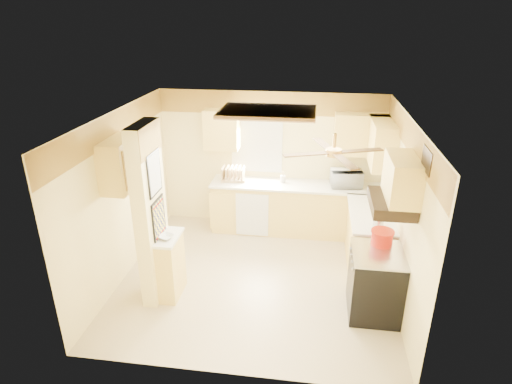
# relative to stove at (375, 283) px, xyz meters

# --- Properties ---
(floor) EXTENTS (4.00, 4.00, 0.00)m
(floor) POSITION_rel_stove_xyz_m (-1.67, 0.55, -0.46)
(floor) COLOR #CEB88E
(floor) RESTS_ON ground
(ceiling) EXTENTS (4.00, 4.00, 0.00)m
(ceiling) POSITION_rel_stove_xyz_m (-1.67, 0.55, 2.04)
(ceiling) COLOR white
(ceiling) RESTS_ON wall_back
(wall_back) EXTENTS (4.00, 0.00, 4.00)m
(wall_back) POSITION_rel_stove_xyz_m (-1.67, 2.45, 0.79)
(wall_back) COLOR #FEE99B
(wall_back) RESTS_ON floor
(wall_front) EXTENTS (4.00, 0.00, 4.00)m
(wall_front) POSITION_rel_stove_xyz_m (-1.67, -1.35, 0.79)
(wall_front) COLOR #FEE99B
(wall_front) RESTS_ON floor
(wall_left) EXTENTS (0.00, 3.80, 3.80)m
(wall_left) POSITION_rel_stove_xyz_m (-3.67, 0.55, 0.79)
(wall_left) COLOR #FEE99B
(wall_left) RESTS_ON floor
(wall_right) EXTENTS (0.00, 3.80, 3.80)m
(wall_right) POSITION_rel_stove_xyz_m (0.33, 0.55, 0.79)
(wall_right) COLOR #FEE99B
(wall_right) RESTS_ON floor
(wallpaper_border) EXTENTS (4.00, 0.02, 0.40)m
(wallpaper_border) POSITION_rel_stove_xyz_m (-1.67, 2.43, 1.84)
(wallpaper_border) COLOR gold
(wallpaper_border) RESTS_ON wall_back
(partition_column) EXTENTS (0.20, 0.70, 2.50)m
(partition_column) POSITION_rel_stove_xyz_m (-3.02, 0.00, 0.79)
(partition_column) COLOR #FEE99B
(partition_column) RESTS_ON floor
(partition_ledge) EXTENTS (0.25, 0.55, 0.90)m
(partition_ledge) POSITION_rel_stove_xyz_m (-2.80, 0.00, -0.01)
(partition_ledge) COLOR #FDDB74
(partition_ledge) RESTS_ON floor
(ledge_top) EXTENTS (0.28, 0.58, 0.04)m
(ledge_top) POSITION_rel_stove_xyz_m (-2.80, 0.00, 0.46)
(ledge_top) COLOR white
(ledge_top) RESTS_ON partition_ledge
(lower_cabinets_back) EXTENTS (3.00, 0.60, 0.90)m
(lower_cabinets_back) POSITION_rel_stove_xyz_m (-1.17, 2.15, -0.01)
(lower_cabinets_back) COLOR #FDDB74
(lower_cabinets_back) RESTS_ON floor
(lower_cabinets_right) EXTENTS (0.60, 1.40, 0.90)m
(lower_cabinets_right) POSITION_rel_stove_xyz_m (0.03, 1.15, -0.01)
(lower_cabinets_right) COLOR #FDDB74
(lower_cabinets_right) RESTS_ON floor
(countertop_back) EXTENTS (3.04, 0.64, 0.04)m
(countertop_back) POSITION_rel_stove_xyz_m (-1.17, 2.14, 0.46)
(countertop_back) COLOR white
(countertop_back) RESTS_ON lower_cabinets_back
(countertop_right) EXTENTS (0.64, 1.44, 0.04)m
(countertop_right) POSITION_rel_stove_xyz_m (0.02, 1.15, 0.46)
(countertop_right) COLOR white
(countertop_right) RESTS_ON lower_cabinets_right
(dishwasher_panel) EXTENTS (0.58, 0.02, 0.80)m
(dishwasher_panel) POSITION_rel_stove_xyz_m (-1.92, 1.84, -0.03)
(dishwasher_panel) COLOR white
(dishwasher_panel) RESTS_ON lower_cabinets_back
(window) EXTENTS (0.92, 0.02, 1.02)m
(window) POSITION_rel_stove_xyz_m (-1.92, 2.44, 1.09)
(window) COLOR white
(window) RESTS_ON wall_back
(upper_cab_back_left) EXTENTS (0.60, 0.35, 0.70)m
(upper_cab_back_left) POSITION_rel_stove_xyz_m (-2.52, 2.27, 1.39)
(upper_cab_back_left) COLOR #FDDB74
(upper_cab_back_left) RESTS_ON wall_back
(upper_cab_back_right) EXTENTS (0.90, 0.35, 0.70)m
(upper_cab_back_right) POSITION_rel_stove_xyz_m (-0.12, 2.27, 1.39)
(upper_cab_back_right) COLOR #FDDB74
(upper_cab_back_right) RESTS_ON wall_back
(upper_cab_right) EXTENTS (0.35, 1.00, 0.70)m
(upper_cab_right) POSITION_rel_stove_xyz_m (0.16, 1.80, 1.39)
(upper_cab_right) COLOR #FDDB74
(upper_cab_right) RESTS_ON wall_right
(upper_cab_left_wall) EXTENTS (0.35, 0.75, 0.70)m
(upper_cab_left_wall) POSITION_rel_stove_xyz_m (-3.49, 0.30, 1.39)
(upper_cab_left_wall) COLOR #FDDB74
(upper_cab_left_wall) RESTS_ON wall_left
(upper_cab_over_stove) EXTENTS (0.35, 0.76, 0.52)m
(upper_cab_over_stove) POSITION_rel_stove_xyz_m (0.16, 0.00, 1.49)
(upper_cab_over_stove) COLOR #FDDB74
(upper_cab_over_stove) RESTS_ON wall_right
(stove) EXTENTS (0.68, 0.77, 0.92)m
(stove) POSITION_rel_stove_xyz_m (0.00, 0.00, 0.00)
(stove) COLOR black
(stove) RESTS_ON floor
(range_hood) EXTENTS (0.50, 0.76, 0.14)m
(range_hood) POSITION_rel_stove_xyz_m (0.07, 0.00, 1.16)
(range_hood) COLOR black
(range_hood) RESTS_ON upper_cab_over_stove
(poster_menu) EXTENTS (0.02, 0.42, 0.57)m
(poster_menu) POSITION_rel_stove_xyz_m (-2.91, 0.00, 1.39)
(poster_menu) COLOR black
(poster_menu) RESTS_ON partition_column
(poster_nashville) EXTENTS (0.02, 0.42, 0.57)m
(poster_nashville) POSITION_rel_stove_xyz_m (-2.91, 0.00, 0.74)
(poster_nashville) COLOR black
(poster_nashville) RESTS_ON partition_column
(ceiling_light_panel) EXTENTS (1.35, 0.95, 0.06)m
(ceiling_light_panel) POSITION_rel_stove_xyz_m (-1.57, 1.05, 2.00)
(ceiling_light_panel) COLOR brown
(ceiling_light_panel) RESTS_ON ceiling
(ceiling_fan) EXTENTS (1.15, 1.15, 0.26)m
(ceiling_fan) POSITION_rel_stove_xyz_m (-0.67, -0.15, 1.83)
(ceiling_fan) COLOR gold
(ceiling_fan) RESTS_ON ceiling
(vent_grate) EXTENTS (0.02, 0.40, 0.25)m
(vent_grate) POSITION_rel_stove_xyz_m (0.31, -0.35, 1.84)
(vent_grate) COLOR black
(vent_grate) RESTS_ON wall_right
(microwave) EXTENTS (0.57, 0.42, 0.29)m
(microwave) POSITION_rel_stove_xyz_m (-0.31, 2.17, 0.63)
(microwave) COLOR white
(microwave) RESTS_ON countertop_back
(bowl) EXTENTS (0.26, 0.26, 0.05)m
(bowl) POSITION_rel_stove_xyz_m (-2.80, -0.06, 0.50)
(bowl) COLOR white
(bowl) RESTS_ON ledge_top
(dutch_oven) EXTENTS (0.30, 0.30, 0.20)m
(dutch_oven) POSITION_rel_stove_xyz_m (0.06, 0.23, 0.56)
(dutch_oven) COLOR #AE180A
(dutch_oven) RESTS_ON stove
(kettle) EXTENTS (0.15, 0.15, 0.23)m
(kettle) POSITION_rel_stove_xyz_m (0.06, 0.66, 0.59)
(kettle) COLOR silver
(kettle) RESTS_ON countertop_right
(dish_rack) EXTENTS (0.46, 0.37, 0.25)m
(dish_rack) POSITION_rel_stove_xyz_m (-2.32, 2.19, 0.57)
(dish_rack) COLOR tan
(dish_rack) RESTS_ON countertop_back
(utensil_crock) EXTENTS (0.10, 0.10, 0.19)m
(utensil_crock) POSITION_rel_stove_xyz_m (-1.42, 2.22, 0.54)
(utensil_crock) COLOR white
(utensil_crock) RESTS_ON countertop_back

